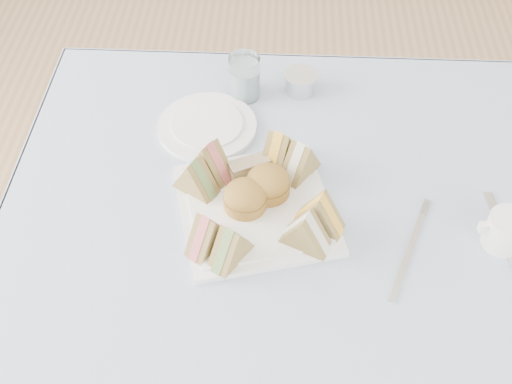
{
  "coord_description": "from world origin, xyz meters",
  "views": [
    {
      "loc": [
        -0.04,
        -0.61,
        1.58
      ],
      "look_at": [
        -0.07,
        0.07,
        0.8
      ],
      "focal_mm": 45.0,
      "sensor_mm": 36.0,
      "label": 1
    }
  ],
  "objects_px": {
    "water_glass": "(244,77)",
    "creamer_jug": "(506,231)",
    "serving_plate": "(256,209)",
    "table": "(290,357)"
  },
  "relations": [
    {
      "from": "table",
      "to": "serving_plate",
      "type": "bearing_deg",
      "value": 135.18
    },
    {
      "from": "table",
      "to": "serving_plate",
      "type": "height_order",
      "value": "serving_plate"
    },
    {
      "from": "water_glass",
      "to": "creamer_jug",
      "type": "relative_size",
      "value": 1.34
    },
    {
      "from": "serving_plate",
      "to": "creamer_jug",
      "type": "distance_m",
      "value": 0.4
    },
    {
      "from": "table",
      "to": "serving_plate",
      "type": "xyz_separation_m",
      "value": [
        -0.07,
        0.07,
        0.38
      ]
    },
    {
      "from": "table",
      "to": "serving_plate",
      "type": "distance_m",
      "value": 0.4
    },
    {
      "from": "table",
      "to": "creamer_jug",
      "type": "relative_size",
      "value": 13.44
    },
    {
      "from": "table",
      "to": "water_glass",
      "type": "xyz_separation_m",
      "value": [
        -0.11,
        0.37,
        0.42
      ]
    },
    {
      "from": "table",
      "to": "creamer_jug",
      "type": "height_order",
      "value": "creamer_jug"
    },
    {
      "from": "serving_plate",
      "to": "creamer_jug",
      "type": "bearing_deg",
      "value": -21.66
    }
  ]
}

